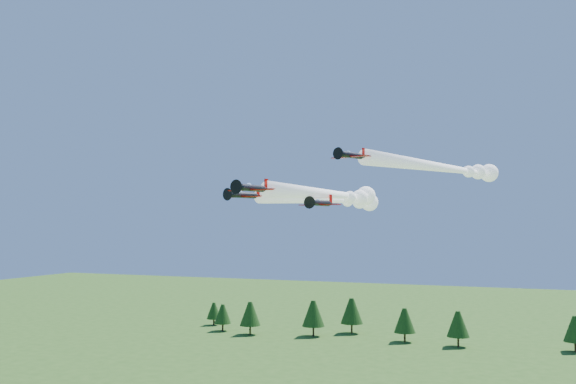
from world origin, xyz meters
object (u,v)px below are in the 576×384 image
at_px(plane_lead, 333,195).
at_px(plane_left, 331,199).
at_px(plane_slot, 321,203).
at_px(plane_right, 447,168).

height_order(plane_lead, plane_left, plane_lead).
xyz_separation_m(plane_lead, plane_slot, (-0.14, -6.38, -1.69)).
bearing_deg(plane_lead, plane_right, 46.25).
bearing_deg(plane_slot, plane_right, 55.98).
height_order(plane_right, plane_slot, plane_right).
bearing_deg(plane_right, plane_lead, -124.98).
height_order(plane_lead, plane_slot, plane_lead).
distance_m(plane_lead, plane_right, 22.62).
bearing_deg(plane_lead, plane_left, 120.44).
xyz_separation_m(plane_right, plane_slot, (-18.10, -19.14, -6.80)).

